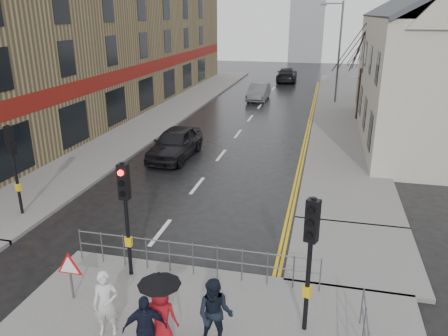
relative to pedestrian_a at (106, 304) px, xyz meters
The scene contains 21 objects.
ground 2.51m from the pedestrian_a, 108.48° to the left, with size 120.00×120.00×0.00m, color black.
left_pavement 26.23m from the pedestrian_a, 106.02° to the left, with size 4.00×44.00×0.14m, color #605E5B.
right_pavement 27.82m from the pedestrian_a, 78.04° to the left, with size 4.00×40.00×0.14m, color #605E5B.
pavement_bridge_right 7.81m from the pedestrian_a, 42.06° to the left, with size 4.00×4.20×0.14m, color #605E5B.
building_left_terrace 27.65m from the pedestrian_a, 117.76° to the left, with size 8.00×42.00×10.00m, color olive.
church_tower 64.71m from the pedestrian_a, 89.32° to the left, with size 5.00×5.00×18.00m, color gray.
traffic_signal_near_left 2.88m from the pedestrian_a, 102.60° to the left, with size 0.28×0.27×3.40m.
traffic_signal_near_right 4.86m from the pedestrian_a, 15.02° to the left, with size 0.34×0.33×3.40m.
traffic_signal_far_left 8.26m from the pedestrian_a, 140.14° to the left, with size 0.34×0.33×3.40m.
guard_railing_front 3.05m from the pedestrian_a, 66.56° to the left, with size 7.14×0.04×1.00m.
warning_sign 1.83m from the pedestrian_a, 147.08° to the left, with size 0.80×0.07×1.35m.
street_lamp 30.85m from the pedestrian_a, 80.44° to the left, with size 1.83×0.25×8.00m.
tree_near 25.47m from the pedestrian_a, 74.38° to the left, with size 2.40×2.40×6.58m.
tree_far 33.19m from the pedestrian_a, 77.29° to the left, with size 2.40×2.40×5.64m.
pedestrian_a is the anchor object (origin of this frame).
pedestrian_b 2.55m from the pedestrian_a, ahead, with size 0.83×0.65×1.71m, color black.
pedestrian_with_umbrella 1.40m from the pedestrian_a, ahead, with size 0.96×0.96×1.88m.
pedestrian_d 1.33m from the pedestrian_a, 25.67° to the right, with size 0.94×0.39×1.61m, color black.
car_parked 13.59m from the pedestrian_a, 102.68° to the left, with size 1.88×4.67×1.59m, color black.
car_mid 30.29m from the pedestrian_a, 92.40° to the left, with size 1.51×4.34×1.43m, color #4B4D51.
car_far 41.82m from the pedestrian_a, 89.92° to the left, with size 2.14×5.28×1.53m, color black.
Camera 1 is at (5.30, -9.72, 7.24)m, focal length 35.00 mm.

